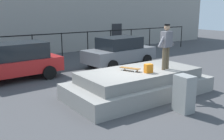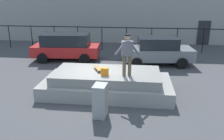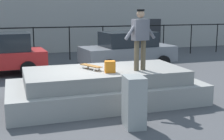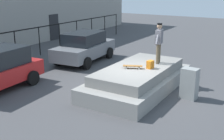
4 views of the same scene
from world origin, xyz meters
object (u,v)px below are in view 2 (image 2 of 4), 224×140
(car_red_hatchback_near, at_px, (66,46))
(skateboard, at_px, (98,68))
(car_grey_sedan_mid, at_px, (157,51))
(utility_box, at_px, (100,101))
(skateboarder, at_px, (127,52))
(backpack, at_px, (105,72))

(car_red_hatchback_near, bearing_deg, skateboard, -59.04)
(car_red_hatchback_near, relative_size, car_grey_sedan_mid, 0.99)
(utility_box, bearing_deg, skateboard, 106.96)
(car_grey_sedan_mid, bearing_deg, car_red_hatchback_near, 176.73)
(skateboarder, xyz_separation_m, car_red_hatchback_near, (-4.20, 5.42, -1.06))
(skateboarder, relative_size, car_red_hatchback_near, 0.39)
(skateboard, bearing_deg, skateboarder, -23.10)
(skateboarder, relative_size, utility_box, 1.42)
(skateboard, xyz_separation_m, utility_box, (0.45, -2.19, -0.48))
(skateboard, height_order, utility_box, utility_box)
(car_red_hatchback_near, distance_m, car_grey_sedan_mid, 5.80)
(skateboarder, relative_size, skateboard, 2.15)
(car_red_hatchback_near, xyz_separation_m, utility_box, (3.37, -7.07, -0.31))
(backpack, relative_size, car_grey_sedan_mid, 0.07)
(skateboard, bearing_deg, car_red_hatchback_near, 120.96)
(skateboarder, height_order, backpack, skateboarder)
(backpack, xyz_separation_m, car_grey_sedan_mid, (2.48, 5.13, -0.28))
(skateboarder, height_order, utility_box, skateboarder)
(skateboard, distance_m, utility_box, 2.29)
(skateboarder, bearing_deg, car_red_hatchback_near, 127.81)
(skateboard, relative_size, backpack, 2.46)
(skateboarder, relative_size, car_grey_sedan_mid, 0.39)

